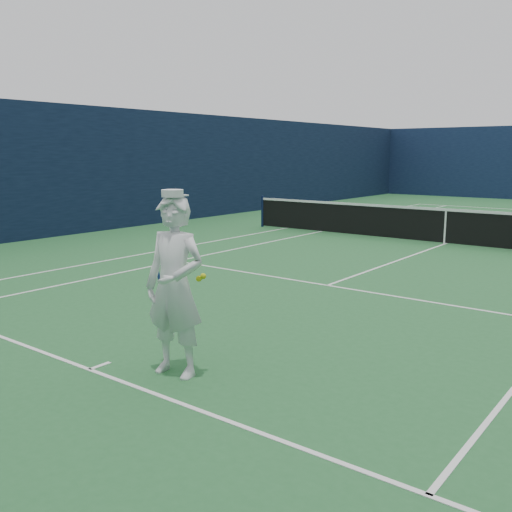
% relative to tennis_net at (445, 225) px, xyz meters
% --- Properties ---
extents(ground, '(80.00, 80.00, 0.00)m').
position_rel_tennis_net_xyz_m(ground, '(0.00, 0.00, -0.55)').
color(ground, '#256130').
rests_on(ground, ground).
extents(court_markings, '(11.03, 23.83, 0.01)m').
position_rel_tennis_net_xyz_m(court_markings, '(0.00, 0.00, -0.55)').
color(court_markings, white).
rests_on(court_markings, ground).
extents(windscreen_fence, '(20.12, 36.12, 4.00)m').
position_rel_tennis_net_xyz_m(windscreen_fence, '(0.00, 0.00, 1.45)').
color(windscreen_fence, '#101C3B').
rests_on(windscreen_fence, ground).
extents(tennis_net, '(12.88, 0.09, 1.07)m').
position_rel_tennis_net_xyz_m(tennis_net, '(0.00, 0.00, 0.00)').
color(tennis_net, '#141E4C').
rests_on(tennis_net, ground).
extents(tennis_player, '(0.87, 0.61, 2.13)m').
position_rel_tennis_net_xyz_m(tennis_player, '(0.91, -11.33, 0.48)').
color(tennis_player, white).
rests_on(tennis_player, ground).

